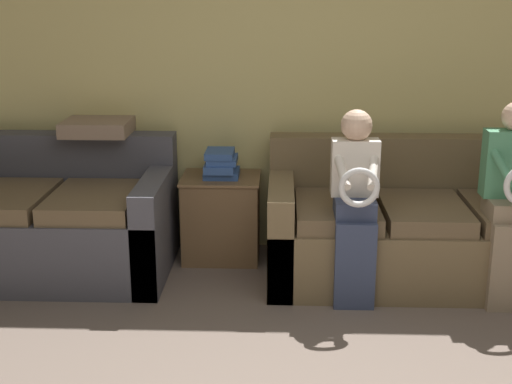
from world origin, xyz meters
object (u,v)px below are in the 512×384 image
(child_left_seated, at_px, (355,197))
(side_shelf, at_px, (221,216))
(book_stack, at_px, (221,164))
(throw_pillow, at_px, (99,126))
(couch_side, at_px, (58,224))
(couch_main, at_px, (418,230))

(child_left_seated, distance_m, side_shelf, 1.15)
(book_stack, relative_size, throw_pillow, 0.66)
(child_left_seated, bearing_deg, throw_pillow, 156.03)
(side_shelf, bearing_deg, couch_side, -166.05)
(couch_side, height_order, side_shelf, couch_side)
(side_shelf, xyz_separation_m, book_stack, (0.00, -0.00, 0.38))
(child_left_seated, xyz_separation_m, throw_pillow, (-1.72, 0.76, 0.27))
(couch_side, bearing_deg, throw_pillow, 58.30)
(couch_main, relative_size, book_stack, 6.60)
(couch_main, bearing_deg, couch_side, 179.99)
(couch_side, distance_m, book_stack, 1.17)
(couch_side, bearing_deg, child_left_seated, -11.86)
(child_left_seated, relative_size, book_stack, 3.90)
(book_stack, bearing_deg, child_left_seated, -38.15)
(child_left_seated, bearing_deg, couch_main, 41.11)
(couch_main, distance_m, couch_side, 2.40)
(couch_main, distance_m, child_left_seated, 0.71)
(book_stack, distance_m, throw_pillow, 0.90)
(couch_main, distance_m, side_shelf, 1.35)
(child_left_seated, height_order, book_stack, child_left_seated)
(side_shelf, relative_size, throw_pillow, 1.30)
(throw_pillow, bearing_deg, couch_side, -121.70)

